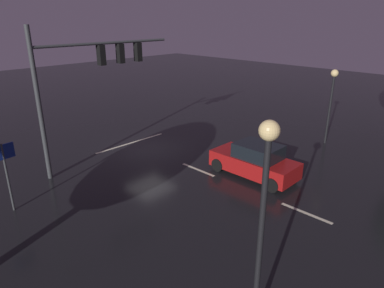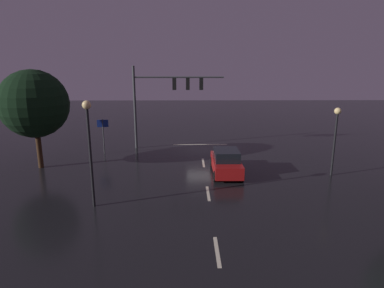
# 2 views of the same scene
# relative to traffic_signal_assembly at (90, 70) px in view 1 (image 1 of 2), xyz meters

# --- Properties ---
(ground_plane) EXTENTS (80.00, 80.00, 0.00)m
(ground_plane) POSITION_rel_traffic_signal_assembly_xyz_m (-3.03, 0.59, -4.94)
(ground_plane) COLOR black
(traffic_signal_assembly) EXTENTS (7.77, 0.47, 7.15)m
(traffic_signal_assembly) POSITION_rel_traffic_signal_assembly_xyz_m (0.00, 0.00, 0.00)
(traffic_signal_assembly) COLOR #383A3D
(traffic_signal_assembly) RESTS_ON ground_plane
(lane_dash_far) EXTENTS (0.16, 2.20, 0.01)m
(lane_dash_far) POSITION_rel_traffic_signal_assembly_xyz_m (-3.03, 4.59, -4.94)
(lane_dash_far) COLOR beige
(lane_dash_far) RESTS_ON ground_plane
(lane_dash_mid) EXTENTS (0.16, 2.20, 0.01)m
(lane_dash_mid) POSITION_rel_traffic_signal_assembly_xyz_m (-3.03, 10.59, -4.94)
(lane_dash_mid) COLOR beige
(lane_dash_mid) RESTS_ON ground_plane
(stop_bar) EXTENTS (5.00, 0.16, 0.01)m
(stop_bar) POSITION_rel_traffic_signal_assembly_xyz_m (-3.03, -1.19, -4.94)
(stop_bar) COLOR beige
(stop_bar) RESTS_ON ground_plane
(car_approaching) EXTENTS (1.91, 4.37, 1.70)m
(car_approaching) POSITION_rel_traffic_signal_assembly_xyz_m (-4.46, 7.06, -4.14)
(car_approaching) COLOR maroon
(car_approaching) RESTS_ON ground_plane
(street_lamp_left_kerb) EXTENTS (0.44, 0.44, 4.56)m
(street_lamp_left_kerb) POSITION_rel_traffic_signal_assembly_xyz_m (-11.49, 7.53, -1.71)
(street_lamp_left_kerb) COLOR black
(street_lamp_left_kerb) RESTS_ON ground_plane
(street_lamp_right_kerb) EXTENTS (0.44, 0.44, 5.55)m
(street_lamp_right_kerb) POSITION_rel_traffic_signal_assembly_xyz_m (3.07, 12.25, -1.11)
(street_lamp_right_kerb) COLOR black
(street_lamp_right_kerb) RESTS_ON ground_plane
(route_sign) EXTENTS (0.90, 0.17, 2.91)m
(route_sign) POSITION_rel_traffic_signal_assembly_xyz_m (5.11, 1.87, -2.85)
(route_sign) COLOR #383A3D
(route_sign) RESTS_ON ground_plane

